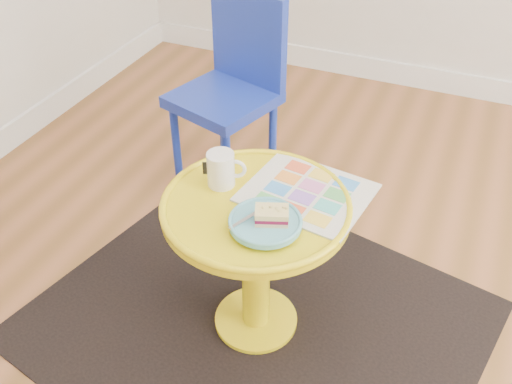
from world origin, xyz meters
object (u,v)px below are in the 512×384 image
at_px(plate, 265,223).
at_px(newspaper, 307,193).
at_px(mug, 222,168).
at_px(side_table, 256,241).
at_px(chair, 233,82).

bearing_deg(plate, newspaper, 74.23).
bearing_deg(mug, side_table, -36.05).
height_order(side_table, plate, plate).
xyz_separation_m(side_table, chair, (-0.39, 0.69, 0.09)).
bearing_deg(chair, side_table, -43.52).
relative_size(side_table, plate, 2.76).
bearing_deg(side_table, chair, 119.46).
distance_m(newspaper, plate, 0.18).
height_order(side_table, mug, mug).
bearing_deg(plate, side_table, 126.51).
bearing_deg(chair, plate, -42.72).
distance_m(chair, mug, 0.70).
xyz_separation_m(newspaper, plate, (-0.05, -0.18, 0.02)).
distance_m(newspaper, mug, 0.24).
bearing_deg(mug, newspaper, -3.28).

